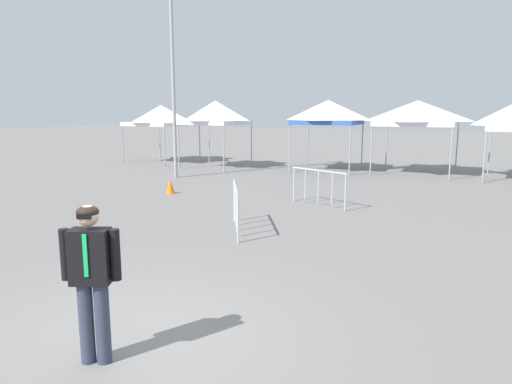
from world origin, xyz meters
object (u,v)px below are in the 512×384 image
canopy_tent_far_right (215,113)px  canopy_tent_center (328,112)px  crowd_barrier_mid_lot (319,181)px  traffic_cone_lot_center (170,186)px  canopy_tent_left_of_center (161,115)px  person_foreground (91,273)px  light_pole_opposite_side (172,46)px  canopy_tent_behind_right (418,113)px  crowd_barrier_by_lift (236,199)px

canopy_tent_far_right → canopy_tent_center: size_ratio=1.00×
crowd_barrier_mid_lot → traffic_cone_lot_center: 5.23m
canopy_tent_left_of_center → person_foreground: 21.39m
light_pole_opposite_side → canopy_tent_behind_right: bearing=33.1°
canopy_tent_left_of_center → crowd_barrier_by_lift: bearing=-46.7°
light_pole_opposite_side → canopy_tent_far_right: bearing=95.0°
crowd_barrier_by_lift → crowd_barrier_mid_lot: (0.78, 3.66, 0.00)m
person_foreground → crowd_barrier_mid_lot: bearing=93.5°
canopy_tent_far_right → light_pole_opposite_side: (0.34, -3.90, 2.66)m
crowd_barrier_mid_lot → canopy_tent_center: bearing=105.8°
canopy_tent_far_right → crowd_barrier_mid_lot: (7.71, -7.05, -1.95)m
traffic_cone_lot_center → canopy_tent_behind_right: bearing=53.6°
person_foreground → light_pole_opposite_side: (-7.94, 12.57, 4.33)m
canopy_tent_far_right → person_foreground: canopy_tent_far_right is taller
canopy_tent_left_of_center → person_foreground: (12.32, -17.42, -1.51)m
light_pole_opposite_side → crowd_barrier_mid_lot: light_pole_opposite_side is taller
light_pole_opposite_side → traffic_cone_lot_center: 6.49m
canopy_tent_left_of_center → canopy_tent_center: size_ratio=1.02×
canopy_tent_center → person_foreground: size_ratio=1.85×
canopy_tent_far_right → canopy_tent_center: canopy_tent_far_right is taller
canopy_tent_behind_right → crowd_barrier_mid_lot: size_ratio=1.76×
light_pole_opposite_side → crowd_barrier_mid_lot: 9.24m
crowd_barrier_mid_lot → traffic_cone_lot_center: bearing=-177.9°
crowd_barrier_by_lift → crowd_barrier_mid_lot: size_ratio=0.94×
light_pole_opposite_side → traffic_cone_lot_center: bearing=-57.1°
canopy_tent_left_of_center → light_pole_opposite_side: size_ratio=0.35×
canopy_tent_far_right → crowd_barrier_by_lift: (6.93, -10.71, -1.95)m
canopy_tent_left_of_center → person_foreground: size_ratio=1.88×
canopy_tent_far_right → traffic_cone_lot_center: canopy_tent_far_right is taller
crowd_barrier_mid_lot → canopy_tent_left_of_center: bearing=145.7°
canopy_tent_center → crowd_barrier_by_lift: 12.24m
person_foreground → crowd_barrier_mid_lot: 9.44m
light_pole_opposite_side → crowd_barrier_mid_lot: (7.36, -3.15, -4.61)m
person_foreground → crowd_barrier_by_lift: size_ratio=0.97×
canopy_tent_center → person_foreground: 18.05m
canopy_tent_far_right → traffic_cone_lot_center: bearing=-70.9°
canopy_tent_center → canopy_tent_far_right: bearing=-166.7°
person_foreground → crowd_barrier_mid_lot: person_foreground is taller
canopy_tent_behind_right → crowd_barrier_mid_lot: (-1.56, -8.97, -1.93)m
canopy_tent_far_right → canopy_tent_left_of_center: bearing=166.7°
light_pole_opposite_side → traffic_cone_lot_center: size_ratio=19.82×
canopy_tent_far_right → canopy_tent_center: bearing=13.3°
crowd_barrier_by_lift → light_pole_opposite_side: bearing=134.0°
canopy_tent_center → canopy_tent_behind_right: canopy_tent_center is taller
crowd_barrier_mid_lot → traffic_cone_lot_center: size_ratio=4.04×
canopy_tent_left_of_center → canopy_tent_far_right: canopy_tent_far_right is taller
person_foreground → crowd_barrier_mid_lot: size_ratio=0.91×
crowd_barrier_by_lift → person_foreground: bearing=-76.8°
canopy_tent_left_of_center → crowd_barrier_by_lift: canopy_tent_left_of_center is taller
canopy_tent_left_of_center → canopy_tent_behind_right: 13.34m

